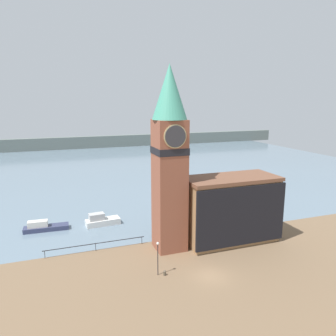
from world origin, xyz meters
TOP-DOWN VIEW (x-y plane):
  - ground_plane at (0.00, 0.00)m, footprint 160.00×160.00m
  - water at (0.00, 71.46)m, footprint 160.00×120.00m
  - far_shoreline at (0.00, 111.46)m, footprint 180.00×3.00m
  - pier_railing at (-11.72, 11.21)m, footprint 13.61×0.08m
  - clock_tower at (-1.94, 8.66)m, footprint 4.52×4.52m
  - pier_building at (7.22, 8.08)m, footprint 13.63×6.40m
  - boat_near at (-9.53, 20.47)m, footprint 5.66×2.53m
  - boat_far at (-18.41, 21.23)m, footprint 6.84×2.17m
  - mooring_bollard_near at (-5.01, 1.99)m, footprint 0.34×0.34m
  - mooring_bollard_far at (-3.61, 8.48)m, footprint 0.29×0.29m
  - lamp_post at (-5.71, 2.36)m, footprint 0.32×0.32m

SIDE VIEW (x-z plane):
  - water at x=0.00m, z-range 0.00..0.00m
  - ground_plane at x=0.00m, z-range 0.00..0.00m
  - mooring_bollard_near at x=-5.01m, z-range 0.02..0.64m
  - mooring_bollard_far at x=-3.61m, z-range 0.03..0.82m
  - boat_far at x=-18.41m, z-range -0.23..1.43m
  - boat_near at x=-9.53m, z-range -0.28..1.79m
  - pier_railing at x=-11.72m, z-range 0.43..1.52m
  - far_shoreline at x=0.00m, z-range 0.00..5.00m
  - lamp_post at x=-5.71m, z-range 0.80..4.91m
  - pier_building at x=7.22m, z-range 0.02..9.53m
  - clock_tower at x=-1.94m, z-range 0.78..25.44m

